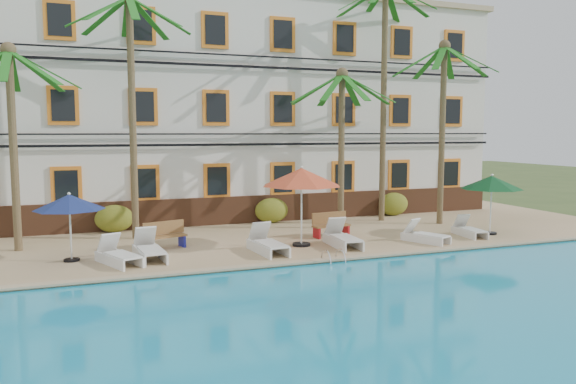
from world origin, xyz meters
name	(u,v)px	position (x,y,z in m)	size (l,w,h in m)	color
ground	(313,262)	(0.00, 0.00, 0.00)	(100.00, 100.00, 0.00)	#384C23
pool_deck	(265,233)	(0.00, 5.00, 0.12)	(30.00, 12.00, 0.25)	tan
swimming_pool	(445,330)	(0.00, -7.00, 0.10)	(26.00, 12.00, 0.20)	#1995C1
pool_coping	(325,260)	(0.00, -0.90, 0.28)	(30.00, 0.35, 0.06)	tan
hotel_building	(232,108)	(0.00, 9.98, 5.37)	(25.40, 6.44, 10.22)	silver
palm_a	(12,116)	(-9.04, 4.13, 4.75)	(4.41, 4.41, 6.90)	brown
palm_b	(131,83)	(-5.11, 5.00, 6.00)	(4.41, 4.41, 9.08)	brown
palm_c	(342,124)	(3.13, 4.37, 4.56)	(4.41, 4.41, 6.58)	brown
palm_d	(384,73)	(5.73, 5.49, 6.83)	(4.41, 4.41, 10.56)	brown
palm_e	(443,107)	(7.67, 3.84, 5.31)	(4.41, 4.41, 7.86)	brown
shrub_left	(114,219)	(-5.78, 6.60, 0.80)	(1.50, 0.90, 1.10)	#1F5016
shrub_mid	(272,210)	(0.85, 6.60, 0.80)	(1.50, 0.90, 1.10)	#1F5016
shrub_right	(393,204)	(7.02, 6.60, 0.80)	(1.50, 0.90, 1.10)	#1F5016
umbrella_blue	(69,203)	(-7.36, 1.85, 2.08)	(2.15, 2.15, 2.15)	black
umbrella_red	(302,177)	(0.19, 1.51, 2.66)	(2.83, 2.83, 2.82)	black
umbrella_green	(492,183)	(7.95, 0.98, 2.27)	(2.37, 2.37, 2.37)	black
lounger_a	(118,255)	(-6.03, 0.91, 0.54)	(1.35, 2.01, 0.90)	silver
lounger_b	(149,249)	(-5.07, 1.25, 0.56)	(0.88, 2.10, 0.97)	silver
lounger_c	(267,243)	(-1.29, 0.85, 0.56)	(0.90, 2.10, 0.97)	silver
lounger_d	(342,237)	(1.49, 0.90, 0.56)	(0.84, 2.08, 0.96)	silver
lounger_e	(425,235)	(4.62, 0.52, 0.52)	(1.26, 1.85, 0.82)	silver
lounger_f	(469,229)	(6.91, 0.92, 0.51)	(0.77, 1.73, 0.79)	silver
bench_left	(164,235)	(-4.40, 2.74, 0.72)	(1.57, 0.87, 0.93)	olive
bench_right	(330,224)	(1.89, 2.74, 0.72)	(1.55, 0.65, 0.93)	olive
pool_ladder	(333,261)	(0.25, -1.00, 0.25)	(0.54, 0.74, 0.74)	silver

